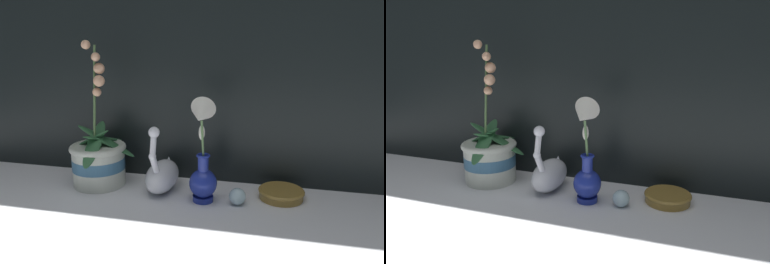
% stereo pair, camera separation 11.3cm
% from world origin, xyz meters
% --- Properties ---
extents(ground_plane, '(2.80, 2.80, 0.00)m').
position_xyz_m(ground_plane, '(0.00, 0.00, 0.00)').
color(ground_plane, white).
extents(orchid_potted_plant, '(0.24, 0.26, 0.47)m').
position_xyz_m(orchid_potted_plant, '(-0.30, 0.13, 0.09)').
color(orchid_potted_plant, beige).
rests_on(orchid_potted_plant, ground_plane).
extents(swan_figurine, '(0.10, 0.20, 0.23)m').
position_xyz_m(swan_figurine, '(-0.08, 0.13, 0.06)').
color(swan_figurine, white).
rests_on(swan_figurine, ground_plane).
extents(blue_vase, '(0.08, 0.12, 0.32)m').
position_xyz_m(blue_vase, '(0.07, 0.07, 0.13)').
color(blue_vase, navy).
rests_on(blue_vase, ground_plane).
extents(glass_sphere, '(0.05, 0.05, 0.05)m').
position_xyz_m(glass_sphere, '(0.17, 0.08, 0.03)').
color(glass_sphere, silver).
rests_on(glass_sphere, ground_plane).
extents(amber_dish, '(0.14, 0.14, 0.03)m').
position_xyz_m(amber_dish, '(0.30, 0.16, 0.02)').
color(amber_dish, olive).
rests_on(amber_dish, ground_plane).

